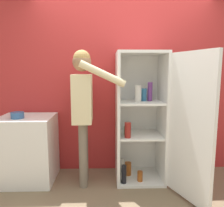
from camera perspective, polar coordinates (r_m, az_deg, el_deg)
ground_plane at (r=2.70m, az=4.47°, el=-24.96°), size 12.00×12.00×0.00m
wall_back at (r=3.24m, az=2.89°, el=4.65°), size 7.00×0.06×2.55m
refrigerator at (r=2.92m, az=9.62°, el=-4.14°), size 0.94×1.17×1.74m
person at (r=2.79m, az=-7.51°, el=0.90°), size 0.66×0.56×1.75m
counter at (r=3.23m, az=-21.17°, el=-10.99°), size 0.71×0.62×0.89m
bowl at (r=3.05m, az=-23.47°, el=-2.83°), size 0.16×0.16×0.08m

